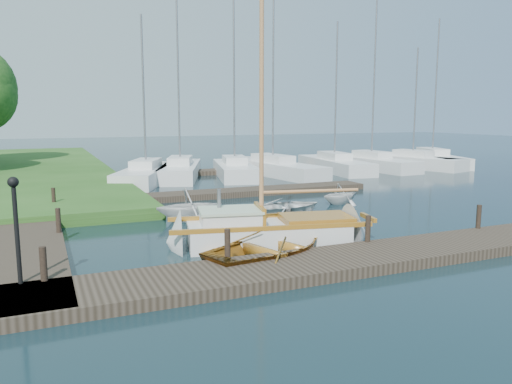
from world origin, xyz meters
name	(u,v)px	position (x,y,z in m)	size (l,w,h in m)	color
ground	(256,223)	(0.00, 0.00, 0.00)	(160.00, 160.00, 0.00)	black
near_dock	(344,261)	(0.00, -6.00, 0.15)	(18.00, 2.20, 0.30)	#2D241A
left_dock	(27,227)	(-8.00, 2.00, 0.15)	(2.20, 18.00, 0.30)	#2D241A
far_dock	(241,192)	(2.00, 6.50, 0.15)	(14.00, 1.60, 0.30)	#2D241A
pontoon	(293,168)	(10.00, 16.00, 0.15)	(30.00, 1.60, 0.30)	#2D241A
mooring_post_0	(43,264)	(-7.50, -5.00, 0.70)	(0.16, 0.16, 0.80)	black
mooring_post_1	(227,244)	(-3.00, -5.00, 0.70)	(0.16, 0.16, 0.80)	black
mooring_post_2	(368,229)	(1.50, -5.00, 0.70)	(0.16, 0.16, 0.80)	black
mooring_post_3	(479,217)	(6.00, -5.00, 0.70)	(0.16, 0.16, 0.80)	black
mooring_post_4	(58,220)	(-7.00, 0.00, 0.70)	(0.16, 0.16, 0.80)	black
mooring_post_5	(54,197)	(-7.00, 5.00, 0.70)	(0.16, 0.16, 0.80)	black
lamp_post	(16,215)	(-8.00, -5.00, 1.87)	(0.24, 0.24, 2.44)	black
sailboat	(273,234)	(-0.77, -3.10, 0.34)	(7.40, 3.45, 9.83)	silver
dinghy	(272,244)	(-1.51, -4.58, 0.43)	(2.99, 4.18, 0.87)	brown
tender_b	(190,203)	(-2.18, 1.43, 0.69)	(2.26, 2.61, 1.38)	silver
tender_c	(286,205)	(2.01, 1.44, 0.33)	(2.31, 3.23, 0.67)	silver
tender_d	(341,192)	(5.31, 2.34, 0.53)	(1.73, 2.01, 1.06)	silver
marina_boat_0	(146,173)	(-1.49, 13.48, 0.56)	(5.48, 8.58, 9.94)	silver
marina_boat_1	(180,169)	(0.99, 14.73, 0.57)	(4.98, 8.68, 11.24)	silver
marina_boat_2	(235,168)	(4.40, 13.67, 0.59)	(4.00, 8.03, 12.40)	silver
marina_boat_3	(273,167)	(7.28, 13.86, 0.58)	(3.63, 10.25, 12.82)	silver
marina_boat_4	(334,164)	(12.40, 14.09, 0.56)	(3.27, 9.15, 10.61)	silver
marina_boat_5	(371,162)	(15.64, 14.01, 0.58)	(2.77, 8.76, 12.31)	silver
marina_boat_6	(413,161)	(19.27, 13.62, 0.56)	(4.33, 8.48, 9.14)	silver
marina_boat_7	(432,158)	(22.25, 14.73, 0.57)	(5.00, 9.63, 11.65)	silver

